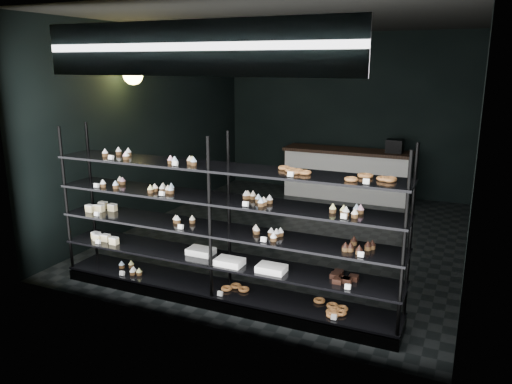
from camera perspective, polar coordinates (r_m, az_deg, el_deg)
room at (r=7.50m, az=4.50°, el=6.71°), size 5.01×6.01×3.20m
display_shelf at (r=5.56m, az=-4.34°, el=-6.47°), size 4.00×0.50×1.91m
signage at (r=4.78m, az=-7.62°, el=15.98°), size 3.30×0.05×0.50m
pendant_lamp at (r=7.68m, az=-13.89°, el=12.90°), size 0.29×0.29×0.87m
service_counter at (r=10.00m, az=10.42°, el=2.11°), size 2.49×0.65×1.23m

